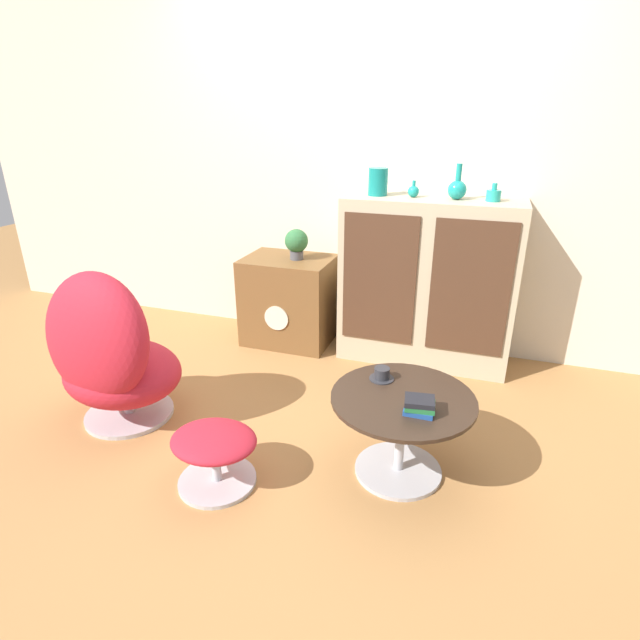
% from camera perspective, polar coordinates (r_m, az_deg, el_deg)
% --- Properties ---
extents(ground_plane, '(12.00, 12.00, 0.00)m').
position_cam_1_polar(ground_plane, '(2.71, -4.33, -13.21)').
color(ground_plane, '#A87542').
extents(wall_back, '(6.40, 0.06, 2.60)m').
position_cam_1_polar(wall_back, '(3.54, 4.36, 18.00)').
color(wall_back, beige).
rests_on(wall_back, ground_plane).
extents(sideboard, '(1.11, 0.42, 1.09)m').
position_cam_1_polar(sideboard, '(3.36, 12.11, 4.19)').
color(sideboard, tan).
rests_on(sideboard, ground_plane).
extents(tv_console, '(0.62, 0.47, 0.63)m').
position_cam_1_polar(tv_console, '(3.65, -3.57, 2.27)').
color(tv_console, brown).
rests_on(tv_console, ground_plane).
extents(egg_chair, '(0.74, 0.69, 0.89)m').
position_cam_1_polar(egg_chair, '(2.85, -22.85, -3.84)').
color(egg_chair, '#B7B7BC').
rests_on(egg_chair, ground_plane).
extents(ottoman, '(0.40, 0.36, 0.28)m').
position_cam_1_polar(ottoman, '(2.36, -11.98, -14.15)').
color(ottoman, '#B7B7BC').
rests_on(ottoman, ground_plane).
extents(coffee_table, '(0.65, 0.65, 0.41)m').
position_cam_1_polar(coffee_table, '(2.35, 9.28, -11.46)').
color(coffee_table, '#B7B7BC').
rests_on(coffee_table, ground_plane).
extents(vase_leftmost, '(0.12, 0.12, 0.17)m').
position_cam_1_polar(vase_leftmost, '(3.28, 6.64, 15.42)').
color(vase_leftmost, '#147A75').
rests_on(vase_leftmost, sideboard).
extents(vase_inner_left, '(0.07, 0.07, 0.10)m').
position_cam_1_polar(vase_inner_left, '(3.25, 10.63, 14.28)').
color(vase_inner_left, teal).
rests_on(vase_inner_left, sideboard).
extents(vase_inner_right, '(0.11, 0.11, 0.21)m').
position_cam_1_polar(vase_inner_right, '(3.22, 15.41, 14.27)').
color(vase_inner_right, teal).
rests_on(vase_inner_right, sideboard).
extents(vase_rightmost, '(0.09, 0.09, 0.11)m').
position_cam_1_polar(vase_rightmost, '(3.21, 19.21, 13.34)').
color(vase_rightmost, teal).
rests_on(vase_rightmost, sideboard).
extents(potted_plant, '(0.16, 0.16, 0.21)m').
position_cam_1_polar(potted_plant, '(3.50, -2.71, 8.85)').
color(potted_plant, '#4C4C51').
rests_on(potted_plant, tv_console).
extents(teacup, '(0.12, 0.12, 0.06)m').
position_cam_1_polar(teacup, '(2.39, 7.08, -6.21)').
color(teacup, '#2D2D33').
rests_on(teacup, coffee_table).
extents(book_stack, '(0.14, 0.11, 0.07)m').
position_cam_1_polar(book_stack, '(2.17, 11.31, -9.57)').
color(book_stack, '#1E478C').
rests_on(book_stack, coffee_table).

